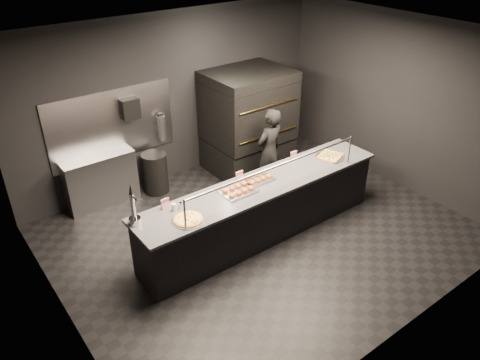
{
  "coord_description": "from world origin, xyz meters",
  "views": [
    {
      "loc": [
        -3.83,
        -4.51,
        4.4
      ],
      "look_at": [
        -0.27,
        0.2,
        0.98
      ],
      "focal_mm": 35.0,
      "sensor_mm": 36.0,
      "label": 1
    }
  ],
  "objects_px": {
    "towel_dispenser": "(130,109)",
    "round_pizza": "(188,219)",
    "fire_extinguisher": "(161,128)",
    "service_counter": "(262,209)",
    "worker": "(269,151)",
    "pizza_oven": "(248,121)",
    "slider_tray_b": "(257,178)",
    "trash_bin": "(155,173)",
    "slider_tray_a": "(238,190)",
    "beer_tap": "(134,213)",
    "prep_shelf": "(101,181)",
    "square_pizza": "(330,156)"
  },
  "relations": [
    {
      "from": "towel_dispenser",
      "to": "fire_extinguisher",
      "type": "height_order",
      "value": "towel_dispenser"
    },
    {
      "from": "pizza_oven",
      "to": "round_pizza",
      "type": "distance_m",
      "value": 3.29
    },
    {
      "from": "fire_extinguisher",
      "to": "beer_tap",
      "type": "height_order",
      "value": "beer_tap"
    },
    {
      "from": "pizza_oven",
      "to": "square_pizza",
      "type": "distance_m",
      "value": 1.92
    },
    {
      "from": "pizza_oven",
      "to": "slider_tray_b",
      "type": "height_order",
      "value": "pizza_oven"
    },
    {
      "from": "towel_dispenser",
      "to": "trash_bin",
      "type": "distance_m",
      "value": 1.23
    },
    {
      "from": "square_pizza",
      "to": "trash_bin",
      "type": "bearing_deg",
      "value": 133.96
    },
    {
      "from": "prep_shelf",
      "to": "worker",
      "type": "xyz_separation_m",
      "value": [
        2.54,
        -1.36,
        0.33
      ]
    },
    {
      "from": "prep_shelf",
      "to": "worker",
      "type": "bearing_deg",
      "value": -28.12
    },
    {
      "from": "towel_dispenser",
      "to": "pizza_oven",
      "type": "bearing_deg",
      "value": -13.14
    },
    {
      "from": "beer_tap",
      "to": "slider_tray_b",
      "type": "relative_size",
      "value": 1.31
    },
    {
      "from": "service_counter",
      "to": "slider_tray_a",
      "type": "xyz_separation_m",
      "value": [
        -0.44,
        0.03,
        0.49
      ]
    },
    {
      "from": "towel_dispenser",
      "to": "round_pizza",
      "type": "height_order",
      "value": "towel_dispenser"
    },
    {
      "from": "worker",
      "to": "fire_extinguisher",
      "type": "bearing_deg",
      "value": -56.1
    },
    {
      "from": "round_pizza",
      "to": "trash_bin",
      "type": "height_order",
      "value": "round_pizza"
    },
    {
      "from": "service_counter",
      "to": "slider_tray_b",
      "type": "xyz_separation_m",
      "value": [
        -0.0,
        0.13,
        0.48
      ]
    },
    {
      "from": "pizza_oven",
      "to": "slider_tray_b",
      "type": "xyz_separation_m",
      "value": [
        -1.2,
        -1.77,
        -0.02
      ]
    },
    {
      "from": "prep_shelf",
      "to": "round_pizza",
      "type": "height_order",
      "value": "round_pizza"
    },
    {
      "from": "pizza_oven",
      "to": "fire_extinguisher",
      "type": "distance_m",
      "value": 1.63
    },
    {
      "from": "round_pizza",
      "to": "trash_bin",
      "type": "distance_m",
      "value": 2.46
    },
    {
      "from": "trash_bin",
      "to": "towel_dispenser",
      "type": "bearing_deg",
      "value": 131.7
    },
    {
      "from": "prep_shelf",
      "to": "square_pizza",
      "type": "xyz_separation_m",
      "value": [
        3.0,
        -2.33,
        0.49
      ]
    },
    {
      "from": "towel_dispenser",
      "to": "square_pizza",
      "type": "bearing_deg",
      "value": -46.26
    },
    {
      "from": "pizza_oven",
      "to": "trash_bin",
      "type": "height_order",
      "value": "pizza_oven"
    },
    {
      "from": "prep_shelf",
      "to": "trash_bin",
      "type": "height_order",
      "value": "prep_shelf"
    },
    {
      "from": "round_pizza",
      "to": "fire_extinguisher",
      "type": "bearing_deg",
      "value": 68.24
    },
    {
      "from": "pizza_oven",
      "to": "slider_tray_a",
      "type": "height_order",
      "value": "pizza_oven"
    },
    {
      "from": "pizza_oven",
      "to": "square_pizza",
      "type": "xyz_separation_m",
      "value": [
        0.2,
        -1.91,
        -0.03
      ]
    },
    {
      "from": "pizza_oven",
      "to": "beer_tap",
      "type": "xyz_separation_m",
      "value": [
        -3.15,
        -1.7,
        0.12
      ]
    },
    {
      "from": "slider_tray_b",
      "to": "trash_bin",
      "type": "height_order",
      "value": "slider_tray_b"
    },
    {
      "from": "service_counter",
      "to": "worker",
      "type": "height_order",
      "value": "worker"
    },
    {
      "from": "round_pizza",
      "to": "trash_bin",
      "type": "bearing_deg",
      "value": 73.32
    },
    {
      "from": "slider_tray_a",
      "to": "beer_tap",
      "type": "bearing_deg",
      "value": 173.58
    },
    {
      "from": "round_pizza",
      "to": "prep_shelf",
      "type": "bearing_deg",
      "value": 95.36
    },
    {
      "from": "beer_tap",
      "to": "worker",
      "type": "xyz_separation_m",
      "value": [
        2.89,
        0.76,
        -0.32
      ]
    },
    {
      "from": "fire_extinguisher",
      "to": "slider_tray_a",
      "type": "xyz_separation_m",
      "value": [
        -0.09,
        -2.37,
        -0.11
      ]
    },
    {
      "from": "slider_tray_b",
      "to": "round_pizza",
      "type": "bearing_deg",
      "value": -168.3
    },
    {
      "from": "slider_tray_a",
      "to": "worker",
      "type": "height_order",
      "value": "worker"
    },
    {
      "from": "fire_extinguisher",
      "to": "slider_tray_b",
      "type": "xyz_separation_m",
      "value": [
        0.35,
        -2.27,
        -0.11
      ]
    },
    {
      "from": "trash_bin",
      "to": "square_pizza",
      "type": "bearing_deg",
      "value": -46.04
    },
    {
      "from": "slider_tray_a",
      "to": "slider_tray_b",
      "type": "distance_m",
      "value": 0.45
    },
    {
      "from": "prep_shelf",
      "to": "fire_extinguisher",
      "type": "height_order",
      "value": "fire_extinguisher"
    },
    {
      "from": "pizza_oven",
      "to": "round_pizza",
      "type": "bearing_deg",
      "value": -141.4
    },
    {
      "from": "prep_shelf",
      "to": "service_counter",
      "type": "bearing_deg",
      "value": -55.41
    },
    {
      "from": "slider_tray_a",
      "to": "trash_bin",
      "type": "distance_m",
      "value": 2.21
    },
    {
      "from": "fire_extinguisher",
      "to": "slider_tray_a",
      "type": "relative_size",
      "value": 1.02
    },
    {
      "from": "slider_tray_a",
      "to": "round_pizza",
      "type": "bearing_deg",
      "value": -169.3
    },
    {
      "from": "round_pizza",
      "to": "slider_tray_b",
      "type": "xyz_separation_m",
      "value": [
        1.37,
        0.28,
        0.01
      ]
    },
    {
      "from": "slider_tray_a",
      "to": "trash_bin",
      "type": "height_order",
      "value": "slider_tray_a"
    },
    {
      "from": "beer_tap",
      "to": "round_pizza",
      "type": "height_order",
      "value": "beer_tap"
    }
  ]
}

